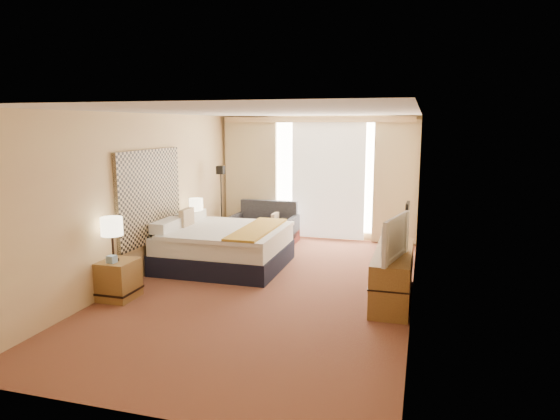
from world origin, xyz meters
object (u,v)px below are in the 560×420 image
(loveseat, at_px, (266,228))
(media_dresser, at_px, (393,275))
(nightstand_left, at_px, (119,280))
(desk_chair, at_px, (399,235))
(lamp_right, at_px, (196,205))
(lamp_left, at_px, (112,227))
(floor_lamp, at_px, (221,189))
(bed, at_px, (224,246))
(television, at_px, (389,237))
(nightstand_right, at_px, (196,240))

(loveseat, bearing_deg, media_dresser, -45.28)
(nightstand_left, relative_size, desk_chair, 0.52)
(loveseat, bearing_deg, lamp_right, -120.40)
(media_dresser, bearing_deg, lamp_right, 159.33)
(nightstand_left, distance_m, lamp_left, 0.76)
(media_dresser, height_order, lamp_right, lamp_right)
(floor_lamp, bearing_deg, loveseat, 28.78)
(bed, height_order, lamp_right, lamp_right)
(floor_lamp, bearing_deg, nightstand_left, -92.02)
(bed, relative_size, television, 2.03)
(desk_chair, bearing_deg, nightstand_right, -168.07)
(floor_lamp, bearing_deg, lamp_right, -93.95)
(loveseat, distance_m, desk_chair, 2.86)
(desk_chair, bearing_deg, media_dresser, -87.44)
(bed, height_order, lamp_left, lamp_left)
(nightstand_right, bearing_deg, television, -27.41)
(television, bearing_deg, nightstand_right, 76.24)
(media_dresser, xyz_separation_m, lamp_right, (-3.65, 1.38, 0.61))
(nightstand_left, relative_size, bed, 0.27)
(nightstand_right, height_order, floor_lamp, floor_lamp)
(loveseat, height_order, television, television)
(nightstand_right, height_order, loveseat, loveseat)
(media_dresser, bearing_deg, nightstand_right, 158.60)
(loveseat, xyz_separation_m, floor_lamp, (-0.80, -0.44, 0.86))
(nightstand_left, xyz_separation_m, lamp_right, (0.05, 2.43, 0.69))
(media_dresser, height_order, floor_lamp, floor_lamp)
(desk_chair, height_order, lamp_left, lamp_left)
(floor_lamp, xyz_separation_m, television, (3.53, -2.84, -0.15))
(nightstand_right, xyz_separation_m, bed, (0.81, -0.60, 0.08))
(television, bearing_deg, desk_chair, 13.03)
(nightstand_right, distance_m, bed, 1.01)
(lamp_left, height_order, lamp_right, lamp_left)
(television, bearing_deg, bed, 79.18)
(loveseat, bearing_deg, bed, -92.91)
(lamp_right, height_order, television, television)
(nightstand_right, xyz_separation_m, lamp_left, (-0.03, -2.55, 0.76))
(floor_lamp, bearing_deg, nightstand_right, -97.28)
(lamp_left, height_order, television, television)
(lamp_right, bearing_deg, bed, -34.76)
(desk_chair, bearing_deg, floor_lamp, 177.06)
(nightstand_left, xyz_separation_m, bed, (0.81, 1.90, 0.08))
(loveseat, relative_size, lamp_right, 2.50)
(loveseat, distance_m, lamp_left, 4.13)
(nightstand_left, distance_m, desk_chair, 4.84)
(nightstand_left, relative_size, nightstand_right, 1.00)
(loveseat, relative_size, desk_chair, 1.25)
(nightstand_right, height_order, television, television)
(television, bearing_deg, lamp_right, 76.83)
(loveseat, xyz_separation_m, lamp_right, (-0.87, -1.47, 0.69))
(floor_lamp, height_order, lamp_left, floor_lamp)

